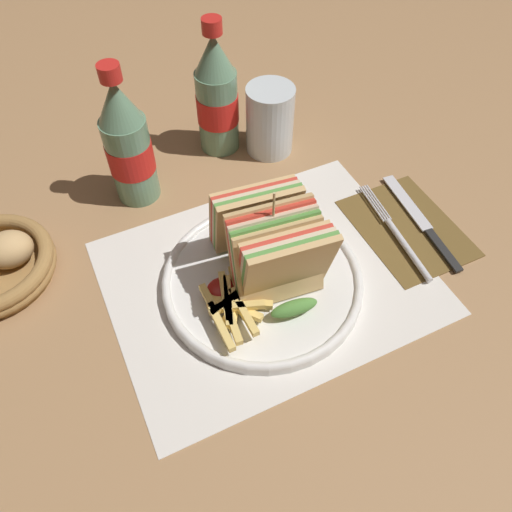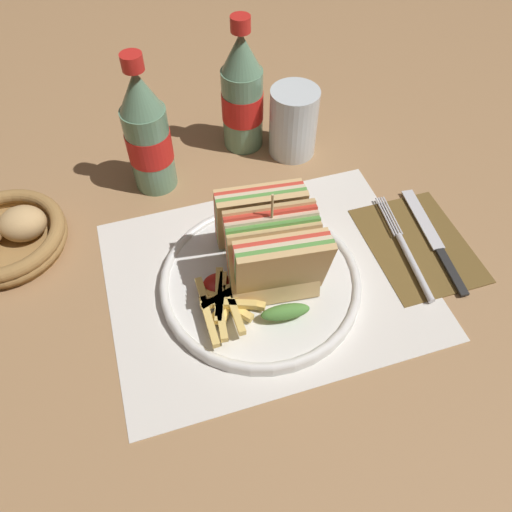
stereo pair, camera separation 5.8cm
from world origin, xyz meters
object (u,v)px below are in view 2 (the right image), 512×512
Objects in this scene: club_sandwich at (270,247)px; glass_near at (293,126)px; bread_basket at (5,236)px; knife at (434,240)px; fork at (409,255)px; plate_main at (260,281)px; coke_bottle_near at (147,135)px; coke_bottle_far at (242,95)px.

glass_near is at bearing 63.90° from club_sandwich.
knife is at bearing -16.67° from bread_basket.
bread_basket is at bearing -170.06° from glass_near.
plate_main is at bearing -179.30° from fork.
coke_bottle_near is at bearing 111.88° from plate_main.
fork is (0.21, -0.02, -0.00)m from plate_main.
plate_main is at bearing -28.14° from bread_basket.
coke_bottle_near reaches higher than glass_near.
glass_near is at bearing 2.65° from coke_bottle_near.
coke_bottle_near is at bearing -177.35° from glass_near.
glass_near reaches higher than knife.
fork is 0.36m from coke_bottle_far.
plate_main is 0.37m from bread_basket.
knife is (0.25, -0.01, -0.07)m from club_sandwich.
coke_bottle_far is (0.05, 0.29, 0.02)m from club_sandwich.
coke_bottle_near reaches higher than plate_main.
coke_bottle_far reaches higher than club_sandwich.
coke_bottle_near reaches higher than knife.
plate_main is 1.38× the size of fork.
coke_bottle_near is at bearing 17.13° from bread_basket.
knife is 0.92× the size of coke_bottle_far.
coke_bottle_near is (-0.31, 0.26, 0.09)m from fork.
fork is at bearing -40.17° from coke_bottle_near.
fork is 0.42m from coke_bottle_near.
knife is at bearing 23.74° from fork.
coke_bottle_far reaches higher than bread_basket.
fork is 1.15× the size of bread_basket.
fork is at bearing -6.63° from club_sandwich.
fork reaches higher than knife.
coke_bottle_far is (0.06, 0.30, 0.08)m from plate_main.
club_sandwich is 0.81× the size of coke_bottle_near.
club_sandwich reaches higher than glass_near.
fork is 0.88× the size of coke_bottle_near.
bread_basket is at bearing 166.04° from fork.
coke_bottle_near is at bearing -161.35° from coke_bottle_far.
plate_main is at bearing -174.80° from knife.
club_sandwich is 0.30m from coke_bottle_far.
coke_bottle_near and coke_bottle_far have the same top height.
knife is at bearing -56.36° from coke_bottle_far.
glass_near reaches higher than plate_main.
coke_bottle_far is at bearing 17.76° from bread_basket.
coke_bottle_far is at bearing 121.01° from fork.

